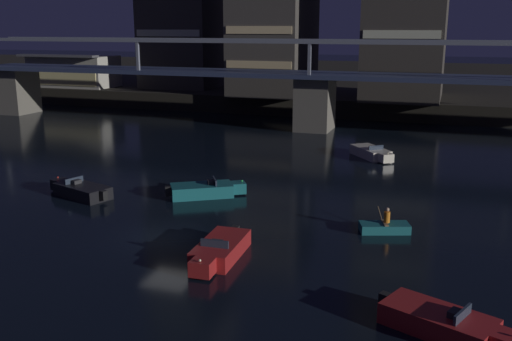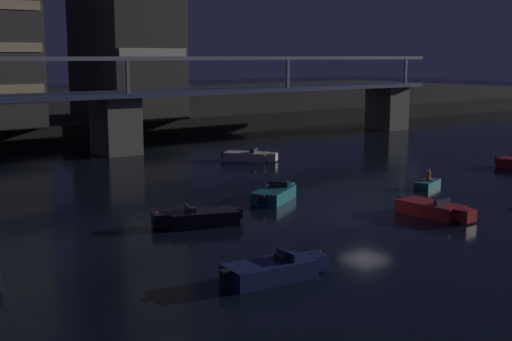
% 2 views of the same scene
% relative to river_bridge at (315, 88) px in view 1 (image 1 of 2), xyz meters
% --- Properties ---
extents(ground_plane, '(400.00, 400.00, 0.00)m').
position_rel_river_bridge_xyz_m(ground_plane, '(0.00, -33.65, -4.41)').
color(ground_plane, black).
extents(far_riverbank, '(240.00, 80.00, 2.20)m').
position_rel_river_bridge_xyz_m(far_riverbank, '(0.00, 48.01, -3.31)').
color(far_riverbank, black).
rests_on(far_riverbank, ground).
extents(river_bridge, '(82.69, 6.40, 9.38)m').
position_rel_river_bridge_xyz_m(river_bridge, '(0.00, 0.00, 0.00)').
color(river_bridge, '#605B51').
rests_on(river_bridge, ground).
extents(tower_west_tall, '(8.88, 12.66, 20.78)m').
position_rel_river_bridge_xyz_m(tower_west_tall, '(-8.55, 13.11, 8.03)').
color(tower_west_tall, '#423D38').
rests_on(tower_west_tall, far_riverbank).
extents(waterfront_pavilion, '(12.40, 7.40, 4.70)m').
position_rel_river_bridge_xyz_m(waterfront_pavilion, '(-38.40, 11.91, 0.03)').
color(waterfront_pavilion, '#B2AD9E').
rests_on(waterfront_pavilion, far_riverbank).
extents(speedboat_near_left, '(4.08, 4.64, 1.16)m').
position_rel_river_bridge_xyz_m(speedboat_near_left, '(7.60, -11.48, -4.00)').
color(speedboat_near_left, beige).
rests_on(speedboat_near_left, ground).
extents(speedboat_near_center, '(1.95, 5.21, 1.16)m').
position_rel_river_bridge_xyz_m(speedboat_near_center, '(3.72, -35.58, -4.00)').
color(speedboat_near_center, maroon).
rests_on(speedboat_near_center, ground).
extents(speedboat_mid_left, '(5.13, 2.97, 1.16)m').
position_rel_river_bridge_xyz_m(speedboat_mid_left, '(-8.66, -28.99, -4.00)').
color(speedboat_mid_left, black).
rests_on(speedboat_mid_left, ground).
extents(speedboat_mid_right, '(5.04, 3.18, 1.16)m').
position_rel_river_bridge_xyz_m(speedboat_mid_right, '(13.91, -39.38, -4.00)').
color(speedboat_mid_right, maroon).
rests_on(speedboat_mid_right, ground).
extents(speedboat_far_center, '(4.82, 3.72, 1.16)m').
position_rel_river_bridge_xyz_m(speedboat_far_center, '(-1.07, -26.35, -4.00)').
color(speedboat_far_center, '#196066').
rests_on(speedboat_far_center, ground).
extents(dinghy_with_paddler, '(2.82, 2.66, 1.36)m').
position_rel_river_bridge_xyz_m(dinghy_with_paddler, '(10.70, -29.40, -4.14)').
color(dinghy_with_paddler, '#196066').
rests_on(dinghy_with_paddler, ground).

